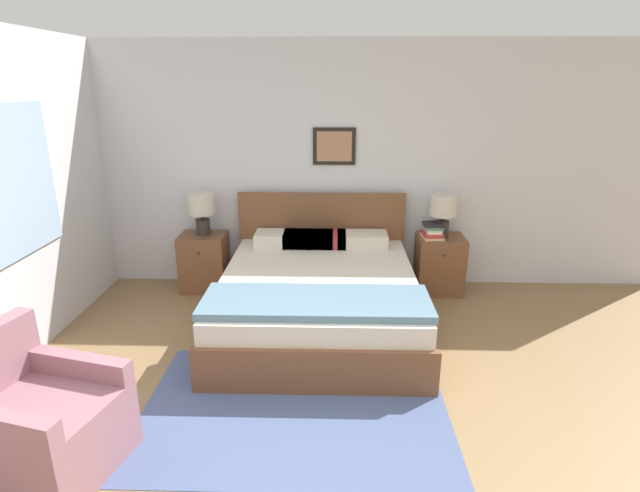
{
  "coord_description": "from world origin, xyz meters",
  "views": [
    {
      "loc": [
        0.03,
        -2.06,
        2.18
      ],
      "look_at": [
        -0.08,
        1.79,
        0.9
      ],
      "focal_mm": 28.0,
      "sensor_mm": 36.0,
      "label": 1
    }
  ],
  "objects_px": {
    "nightstand_by_door": "(439,264)",
    "table_lamp_near_window": "(202,208)",
    "armchair": "(39,423)",
    "table_lamp_by_door": "(443,209)",
    "bed": "(319,296)",
    "nightstand_near_window": "(204,262)"
  },
  "relations": [
    {
      "from": "nightstand_by_door",
      "to": "table_lamp_near_window",
      "type": "relative_size",
      "value": 1.39
    },
    {
      "from": "armchair",
      "to": "table_lamp_by_door",
      "type": "distance_m",
      "value": 3.98
    },
    {
      "from": "bed",
      "to": "nightstand_by_door",
      "type": "xyz_separation_m",
      "value": [
        1.28,
        0.85,
        0.01
      ]
    },
    {
      "from": "nightstand_near_window",
      "to": "table_lamp_near_window",
      "type": "relative_size",
      "value": 1.39
    },
    {
      "from": "table_lamp_near_window",
      "to": "table_lamp_by_door",
      "type": "relative_size",
      "value": 1.0
    },
    {
      "from": "armchair",
      "to": "nightstand_near_window",
      "type": "distance_m",
      "value": 2.7
    },
    {
      "from": "nightstand_by_door",
      "to": "table_lamp_by_door",
      "type": "distance_m",
      "value": 0.6
    },
    {
      "from": "nightstand_near_window",
      "to": "table_lamp_near_window",
      "type": "xyz_separation_m",
      "value": [
        0.01,
        0.02,
        0.6
      ]
    },
    {
      "from": "bed",
      "to": "table_lamp_near_window",
      "type": "relative_size",
      "value": 4.83
    },
    {
      "from": "table_lamp_near_window",
      "to": "bed",
      "type": "bearing_deg",
      "value": -34.52
    },
    {
      "from": "nightstand_near_window",
      "to": "nightstand_by_door",
      "type": "height_order",
      "value": "same"
    },
    {
      "from": "nightstand_near_window",
      "to": "nightstand_by_door",
      "type": "distance_m",
      "value": 2.55
    },
    {
      "from": "bed",
      "to": "table_lamp_near_window",
      "type": "xyz_separation_m",
      "value": [
        -1.26,
        0.87,
        0.61
      ]
    },
    {
      "from": "armchair",
      "to": "nightstand_near_window",
      "type": "relative_size",
      "value": 1.52
    },
    {
      "from": "table_lamp_near_window",
      "to": "nightstand_near_window",
      "type": "bearing_deg",
      "value": -109.46
    },
    {
      "from": "armchair",
      "to": "table_lamp_by_door",
      "type": "bearing_deg",
      "value": 147.79
    },
    {
      "from": "bed",
      "to": "table_lamp_near_window",
      "type": "bearing_deg",
      "value": 145.48
    },
    {
      "from": "bed",
      "to": "table_lamp_by_door",
      "type": "xyz_separation_m",
      "value": [
        1.27,
        0.87,
        0.61
      ]
    },
    {
      "from": "table_lamp_near_window",
      "to": "table_lamp_by_door",
      "type": "distance_m",
      "value": 2.54
    },
    {
      "from": "nightstand_by_door",
      "to": "armchair",
      "type": "bearing_deg",
      "value": -136.72
    },
    {
      "from": "nightstand_by_door",
      "to": "table_lamp_near_window",
      "type": "height_order",
      "value": "table_lamp_near_window"
    },
    {
      "from": "armchair",
      "to": "table_lamp_by_door",
      "type": "relative_size",
      "value": 2.11
    }
  ]
}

